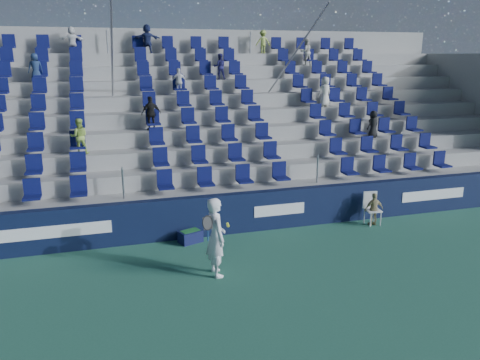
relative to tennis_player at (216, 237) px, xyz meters
name	(u,v)px	position (x,y,z in m)	size (l,w,h in m)	color
ground	(265,279)	(1.05, -0.58, -0.97)	(70.00, 70.00, 0.00)	#2C6750
sponsor_wall	(230,213)	(1.06, 2.57, -0.37)	(24.00, 0.32, 1.20)	#0E1735
grandstand	(195,135)	(1.05, 7.66, 1.17)	(24.00, 8.17, 6.63)	#999994
tennis_player	(216,237)	(0.00, 0.00, 0.00)	(0.69, 0.74, 1.93)	white
line_judge_chair	(371,206)	(5.50, 2.08, -0.39)	(0.50, 0.51, 1.02)	white
line_judge	(374,209)	(5.50, 1.92, -0.45)	(0.61, 0.25, 1.03)	tan
ball_bin	(190,236)	(-0.23, 2.17, -0.78)	(0.73, 0.60, 0.35)	#11153E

